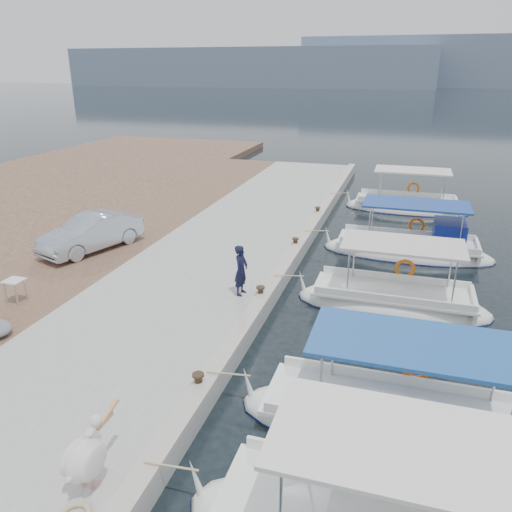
{
  "coord_description": "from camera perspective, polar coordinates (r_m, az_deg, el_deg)",
  "views": [
    {
      "loc": [
        3.71,
        -12.3,
        7.34
      ],
      "look_at": [
        -1.0,
        3.14,
        1.2
      ],
      "focal_mm": 35.0,
      "sensor_mm": 36.0,
      "label": 1
    }
  ],
  "objects": [
    {
      "name": "fishing_caique_b",
      "position": [
        11.69,
        15.78,
        -18.23
      ],
      "size": [
        6.95,
        2.27,
        2.83
      ],
      "color": "white",
      "rests_on": "ground"
    },
    {
      "name": "ground",
      "position": [
        14.8,
        0.16,
        -8.91
      ],
      "size": [
        400.0,
        400.0,
        0.0
      ],
      "primitive_type": "plane",
      "color": "black",
      "rests_on": "ground"
    },
    {
      "name": "fishing_caique_d",
      "position": [
        21.63,
        17.14,
        0.57
      ],
      "size": [
        6.9,
        2.25,
        2.83
      ],
      "color": "white",
      "rests_on": "ground"
    },
    {
      "name": "parked_car",
      "position": [
        20.77,
        -18.29,
        2.55
      ],
      "size": [
        2.79,
        4.5,
        1.4
      ],
      "primitive_type": "imported",
      "rotation": [
        0.0,
        0.0,
        -0.33
      ],
      "color": "#A8B4C0",
      "rests_on": "cobblestone_strip"
    },
    {
      "name": "fishing_caique_c",
      "position": [
        16.85,
        15.27,
        -5.32
      ],
      "size": [
        6.19,
        2.22,
        2.83
      ],
      "color": "white",
      "rests_on": "ground"
    },
    {
      "name": "fishing_caique_e",
      "position": [
        28.51,
        16.74,
        5.28
      ],
      "size": [
        6.51,
        2.29,
        2.83
      ],
      "color": "white",
      "rests_on": "ground"
    },
    {
      "name": "folding_table",
      "position": [
        17.06,
        -25.86,
        -3.13
      ],
      "size": [
        0.55,
        0.55,
        0.73
      ],
      "color": "silver",
      "rests_on": "cobblestone_strip"
    },
    {
      "name": "distant_hills",
      "position": [
        215.36,
        25.35,
        19.05
      ],
      "size": [
        330.0,
        60.0,
        18.0
      ],
      "color": "slate",
      "rests_on": "ground"
    },
    {
      "name": "fisherman",
      "position": [
        15.76,
        -1.72,
        -1.63
      ],
      "size": [
        0.45,
        0.64,
        1.65
      ],
      "primitive_type": "imported",
      "rotation": [
        0.0,
        0.0,
        1.47
      ],
      "color": "black",
      "rests_on": "concrete_quay"
    },
    {
      "name": "pelican",
      "position": [
        9.62,
        -18.85,
        -20.91
      ],
      "size": [
        0.53,
        1.5,
        1.18
      ],
      "color": "tan",
      "rests_on": "concrete_quay"
    },
    {
      "name": "mooring_bollards",
      "position": [
        15.85,
        0.52,
        -3.97
      ],
      "size": [
        0.28,
        20.28,
        0.33
      ],
      "color": "black",
      "rests_on": "concrete_quay"
    },
    {
      "name": "cobblestone_strip",
      "position": [
        22.06,
        -16.19,
        1.23
      ],
      "size": [
        4.0,
        40.0,
        0.5
      ],
      "primitive_type": "cube",
      "color": "brown",
      "rests_on": "ground"
    },
    {
      "name": "concrete_quay",
      "position": [
        19.87,
        -3.95,
        -0.14
      ],
      "size": [
        6.0,
        40.0,
        0.5
      ],
      "primitive_type": "cube",
      "color": "#9D9C97",
      "rests_on": "ground"
    },
    {
      "name": "quay_curb",
      "position": [
        19.0,
        3.89,
        -0.14
      ],
      "size": [
        0.44,
        40.0,
        0.12
      ],
      "primitive_type": "cube",
      "color": "#AFA89C",
      "rests_on": "concrete_quay"
    }
  ]
}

